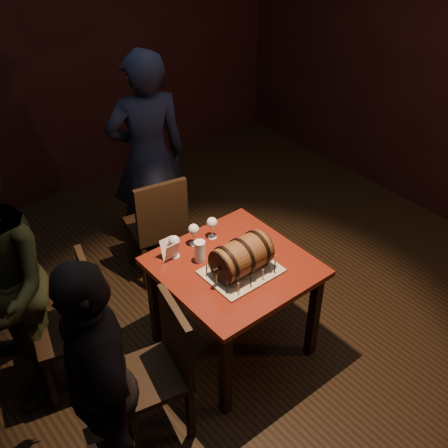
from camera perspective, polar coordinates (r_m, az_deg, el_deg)
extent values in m
plane|color=black|center=(4.15, 0.32, -11.05)|extent=(5.00, 5.00, 0.00)
cube|color=black|center=(5.28, -17.90, 16.25)|extent=(5.00, 0.04, 2.80)
cube|color=#4E140D|center=(3.56, 1.01, -4.39)|extent=(0.90, 0.90, 0.04)
cube|color=black|center=(3.46, 0.14, -14.93)|extent=(0.06, 0.06, 0.71)
cube|color=black|center=(3.82, 9.10, -9.15)|extent=(0.06, 0.06, 0.71)
cube|color=black|center=(3.88, -7.05, -8.05)|extent=(0.06, 0.06, 0.71)
cube|color=black|center=(4.21, 1.59, -3.56)|extent=(0.06, 0.06, 0.71)
cube|color=#A49B84|center=(3.49, 1.76, -4.81)|extent=(0.45, 0.35, 0.01)
cylinder|color=brown|center=(3.42, 1.79, -3.32)|extent=(0.33, 0.22, 0.22)
cylinder|color=black|center=(3.36, 0.18, -4.17)|extent=(0.02, 0.24, 0.24)
cylinder|color=black|center=(3.42, 1.79, -3.32)|extent=(0.02, 0.24, 0.24)
cylinder|color=black|center=(3.48, 3.34, -2.50)|extent=(0.02, 0.24, 0.24)
cylinder|color=black|center=(3.33, -0.45, -4.50)|extent=(0.01, 0.22, 0.22)
cylinder|color=black|center=(3.51, 3.92, -2.20)|extent=(0.01, 0.22, 0.22)
cylinder|color=black|center=(3.32, -0.73, -4.65)|extent=(0.04, 0.02, 0.02)
sphere|color=black|center=(3.31, -1.00, -4.79)|extent=(0.03, 0.03, 0.03)
cylinder|color=#FAE295|center=(3.31, 1.48, -6.53)|extent=(0.01, 0.01, 0.08)
cylinder|color=black|center=(3.28, 1.49, -5.95)|extent=(0.00, 0.00, 0.01)
cylinder|color=black|center=(3.36, 2.75, -5.82)|extent=(0.01, 0.01, 0.08)
cylinder|color=black|center=(3.33, 2.77, -5.24)|extent=(0.00, 0.00, 0.01)
cylinder|color=#FAE295|center=(3.41, 3.98, -5.12)|extent=(0.01, 0.01, 0.08)
cylinder|color=black|center=(3.38, 4.01, -4.55)|extent=(0.00, 0.00, 0.01)
cylinder|color=black|center=(3.46, 5.17, -4.44)|extent=(0.01, 0.01, 0.08)
cylinder|color=black|center=(3.43, 5.21, -3.87)|extent=(0.00, 0.00, 0.01)
cylinder|color=#FAE295|center=(3.51, 5.23, -3.72)|extent=(0.01, 0.01, 0.08)
cylinder|color=black|center=(3.48, 5.27, -3.15)|extent=(0.00, 0.00, 0.01)
cylinder|color=black|center=(3.57, 4.16, -2.95)|extent=(0.01, 0.01, 0.08)
cylinder|color=black|center=(3.54, 4.19, -2.39)|extent=(0.00, 0.00, 0.01)
cylinder|color=#FAE295|center=(3.62, 3.12, -2.21)|extent=(0.01, 0.01, 0.08)
cylinder|color=black|center=(3.59, 3.14, -1.65)|extent=(0.00, 0.00, 0.01)
cylinder|color=black|center=(3.62, 2.04, -2.14)|extent=(0.01, 0.01, 0.08)
cylinder|color=black|center=(3.60, 2.05, -1.58)|extent=(0.00, 0.00, 0.01)
cylinder|color=#FAE295|center=(3.57, 0.86, -2.75)|extent=(0.01, 0.01, 0.08)
cylinder|color=black|center=(3.55, 0.86, -2.18)|extent=(0.00, 0.00, 0.01)
cylinder|color=black|center=(3.53, -0.36, -3.38)|extent=(0.01, 0.01, 0.08)
cylinder|color=black|center=(3.50, -0.36, -2.81)|extent=(0.00, 0.00, 0.01)
cylinder|color=#FAE295|center=(3.48, -1.61, -4.02)|extent=(0.01, 0.01, 0.08)
cylinder|color=black|center=(3.45, -1.62, -3.44)|extent=(0.00, 0.00, 0.01)
cylinder|color=black|center=(3.43, -1.78, -4.75)|extent=(0.01, 0.01, 0.08)
cylinder|color=black|center=(3.40, -1.80, -4.17)|extent=(0.00, 0.00, 0.01)
cylinder|color=#FAE295|center=(3.37, -0.77, -5.59)|extent=(0.01, 0.01, 0.08)
cylinder|color=black|center=(3.34, -0.77, -5.01)|extent=(0.00, 0.00, 0.01)
cylinder|color=black|center=(3.31, 0.29, -6.45)|extent=(0.01, 0.01, 0.08)
cylinder|color=black|center=(3.28, 0.29, -5.87)|extent=(0.00, 0.00, 0.01)
cylinder|color=silver|center=(3.62, -4.99, -3.25)|extent=(0.06, 0.06, 0.01)
cylinder|color=silver|center=(3.60, -5.02, -2.67)|extent=(0.01, 0.01, 0.09)
sphere|color=silver|center=(3.55, -5.09, -1.72)|extent=(0.07, 0.07, 0.07)
sphere|color=#591114|center=(3.55, -5.08, -1.81)|extent=(0.05, 0.05, 0.05)
cylinder|color=silver|center=(3.71, -3.04, -2.05)|extent=(0.06, 0.06, 0.01)
cylinder|color=silver|center=(3.68, -3.06, -1.47)|extent=(0.01, 0.01, 0.09)
sphere|color=silver|center=(3.64, -3.10, -0.53)|extent=(0.07, 0.07, 0.07)
cylinder|color=silver|center=(3.77, -1.20, -1.34)|extent=(0.06, 0.06, 0.01)
cylinder|color=silver|center=(3.74, -1.21, -0.77)|extent=(0.01, 0.01, 0.09)
sphere|color=silver|center=(3.70, -1.23, 0.16)|extent=(0.07, 0.07, 0.07)
sphere|color=#BF594C|center=(3.70, -1.23, 0.07)|extent=(0.05, 0.05, 0.05)
cylinder|color=silver|center=(3.54, -2.46, -2.81)|extent=(0.07, 0.07, 0.15)
cylinder|color=#9E5414|center=(3.55, -2.46, -3.02)|extent=(0.06, 0.06, 0.11)
cylinder|color=white|center=(3.50, -2.48, -2.18)|extent=(0.06, 0.06, 0.02)
cube|color=black|center=(4.42, -7.01, -0.18)|extent=(0.47, 0.47, 0.04)
cube|color=black|center=(4.73, -5.65, -0.84)|extent=(0.04, 0.04, 0.43)
cube|color=black|center=(4.65, -9.51, -1.98)|extent=(0.04, 0.04, 0.43)
cube|color=black|center=(4.48, -3.97, -3.15)|extent=(0.04, 0.04, 0.43)
cube|color=black|center=(4.39, -8.03, -4.42)|extent=(0.04, 0.04, 0.43)
cube|color=black|center=(4.14, -6.33, 1.31)|extent=(0.40, 0.12, 0.46)
cube|color=black|center=(3.68, -15.69, -10.41)|extent=(0.49, 0.49, 0.04)
cube|color=black|center=(3.97, -18.05, -11.70)|extent=(0.04, 0.04, 0.43)
cube|color=black|center=(3.74, -17.19, -15.32)|extent=(0.04, 0.04, 0.43)
cube|color=black|center=(3.98, -13.21, -10.48)|extent=(0.04, 0.04, 0.43)
cube|color=black|center=(3.75, -11.99, -14.00)|extent=(0.04, 0.04, 0.43)
cube|color=black|center=(3.52, -13.48, -6.85)|extent=(0.14, 0.40, 0.46)
cube|color=black|center=(3.34, -7.59, -15.16)|extent=(0.48, 0.48, 0.04)
cube|color=black|center=(3.61, -10.90, -16.43)|extent=(0.04, 0.04, 0.43)
cube|color=black|center=(3.41, -9.03, -20.58)|extent=(0.04, 0.04, 0.43)
cube|color=black|center=(3.66, -5.69, -14.72)|extent=(0.04, 0.04, 0.43)
cube|color=black|center=(3.47, -3.45, -18.66)|extent=(0.04, 0.04, 0.43)
cube|color=black|center=(3.19, -4.87, -11.28)|extent=(0.12, 0.40, 0.46)
imported|color=#1A1E34|center=(4.49, -7.74, 6.76)|extent=(0.73, 0.58, 1.74)
imported|color=black|center=(2.95, -12.61, -15.43)|extent=(0.58, 0.97, 1.54)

